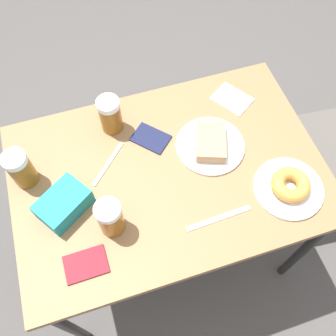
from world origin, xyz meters
name	(u,v)px	position (x,y,z in m)	size (l,w,h in m)	color
ground_plane	(168,241)	(0.00, 0.00, 0.00)	(8.00, 8.00, 0.00)	#474442
table	(168,180)	(0.00, 0.00, 0.68)	(0.71, 1.05, 0.75)	olive
plate_with_cake	(210,144)	(-0.05, 0.17, 0.76)	(0.24, 0.24, 0.05)	silver
plate_with_donut	(290,186)	(0.18, 0.36, 0.77)	(0.23, 0.23, 0.05)	silver
beer_mug_left	(21,169)	(-0.11, -0.46, 0.82)	(0.08, 0.08, 0.14)	#8C5619
beer_mug_center	(110,115)	(-0.23, -0.13, 0.82)	(0.08, 0.08, 0.14)	#8C5619
beer_mug_right	(110,218)	(0.14, -0.22, 0.82)	(0.08, 0.08, 0.14)	#8C5619
napkin_folded	(232,99)	(-0.22, 0.32, 0.75)	(0.17, 0.16, 0.00)	white
fork	(108,164)	(-0.09, -0.19, 0.75)	(0.14, 0.14, 0.00)	silver
knife	(219,218)	(0.21, 0.10, 0.75)	(0.03, 0.22, 0.00)	silver
passport_near_edge	(151,138)	(-0.14, -0.02, 0.75)	(0.15, 0.15, 0.01)	#141938
passport_far_edge	(86,264)	(0.23, -0.33, 0.75)	(0.09, 0.13, 0.01)	maroon
blue_pouch	(63,204)	(0.03, -0.35, 0.78)	(0.18, 0.19, 0.07)	teal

